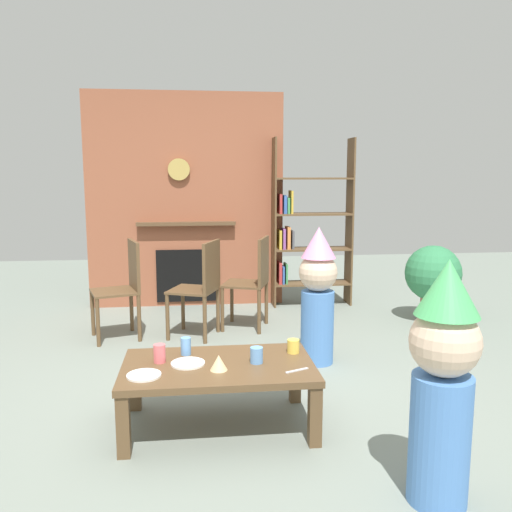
{
  "coord_description": "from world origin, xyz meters",
  "views": [
    {
      "loc": [
        -0.3,
        -3.49,
        1.5
      ],
      "look_at": [
        0.15,
        0.4,
        0.89
      ],
      "focal_mm": 37.13,
      "sensor_mm": 36.0,
      "label": 1
    }
  ],
  "objects_px": {
    "paper_cup_center": "(160,353)",
    "paper_plate_rear": "(144,375)",
    "child_in_pink": "(318,292)",
    "dining_chair_right": "(254,277)",
    "coffee_table": "(218,373)",
    "paper_plate_front": "(188,363)",
    "paper_cup_far_left": "(257,355)",
    "birthday_cake_slice": "(219,363)",
    "paper_cup_near_left": "(293,346)",
    "child_with_cone_hat": "(443,377)",
    "potted_plant_tall": "(433,275)",
    "dining_chair_middle": "(202,283)",
    "dining_chair_left": "(124,283)",
    "paper_cup_near_right": "(186,346)",
    "bookshelf": "(305,229)"
  },
  "relations": [
    {
      "from": "paper_cup_near_right",
      "to": "child_with_cone_hat",
      "type": "height_order",
      "value": "child_with_cone_hat"
    },
    {
      "from": "child_in_pink",
      "to": "dining_chair_left",
      "type": "relative_size",
      "value": 1.22
    },
    {
      "from": "paper_cup_far_left",
      "to": "child_with_cone_hat",
      "type": "bearing_deg",
      "value": -48.79
    },
    {
      "from": "dining_chair_middle",
      "to": "child_with_cone_hat",
      "type": "bearing_deg",
      "value": 132.98
    },
    {
      "from": "dining_chair_right",
      "to": "paper_plate_rear",
      "type": "bearing_deg",
      "value": 86.92
    },
    {
      "from": "paper_cup_near_left",
      "to": "dining_chair_right",
      "type": "height_order",
      "value": "dining_chair_right"
    },
    {
      "from": "coffee_table",
      "to": "paper_plate_rear",
      "type": "height_order",
      "value": "paper_plate_rear"
    },
    {
      "from": "dining_chair_left",
      "to": "dining_chair_right",
      "type": "bearing_deg",
      "value": 169.61
    },
    {
      "from": "child_with_cone_hat",
      "to": "potted_plant_tall",
      "type": "bearing_deg",
      "value": -72.88
    },
    {
      "from": "paper_cup_near_left",
      "to": "birthday_cake_slice",
      "type": "distance_m",
      "value": 0.54
    },
    {
      "from": "coffee_table",
      "to": "paper_cup_near_left",
      "type": "height_order",
      "value": "paper_cup_near_left"
    },
    {
      "from": "child_with_cone_hat",
      "to": "paper_cup_center",
      "type": "bearing_deg",
      "value": 6.34
    },
    {
      "from": "birthday_cake_slice",
      "to": "paper_plate_front",
      "type": "bearing_deg",
      "value": 147.41
    },
    {
      "from": "bookshelf",
      "to": "paper_plate_rear",
      "type": "height_order",
      "value": "bookshelf"
    },
    {
      "from": "paper_cup_near_right",
      "to": "dining_chair_right",
      "type": "relative_size",
      "value": 0.12
    },
    {
      "from": "paper_cup_near_left",
      "to": "paper_cup_near_right",
      "type": "height_order",
      "value": "paper_cup_near_right"
    },
    {
      "from": "child_in_pink",
      "to": "paper_cup_center",
      "type": "bearing_deg",
      "value": -11.86
    },
    {
      "from": "paper_cup_near_left",
      "to": "birthday_cake_slice",
      "type": "bearing_deg",
      "value": -153.01
    },
    {
      "from": "dining_chair_right",
      "to": "paper_plate_front",
      "type": "bearing_deg",
      "value": 91.44
    },
    {
      "from": "paper_cup_near_right",
      "to": "birthday_cake_slice",
      "type": "bearing_deg",
      "value": -56.33
    },
    {
      "from": "potted_plant_tall",
      "to": "coffee_table",
      "type": "bearing_deg",
      "value": -137.97
    },
    {
      "from": "paper_plate_front",
      "to": "paper_plate_rear",
      "type": "height_order",
      "value": "same"
    },
    {
      "from": "coffee_table",
      "to": "paper_cup_far_left",
      "type": "distance_m",
      "value": 0.25
    },
    {
      "from": "paper_plate_front",
      "to": "dining_chair_middle",
      "type": "xyz_separation_m",
      "value": [
        0.11,
        1.77,
        0.11
      ]
    },
    {
      "from": "paper_cup_center",
      "to": "paper_plate_rear",
      "type": "distance_m",
      "value": 0.23
    },
    {
      "from": "coffee_table",
      "to": "child_with_cone_hat",
      "type": "xyz_separation_m",
      "value": [
        0.97,
        -0.86,
        0.27
      ]
    },
    {
      "from": "birthday_cake_slice",
      "to": "dining_chair_middle",
      "type": "relative_size",
      "value": 0.11
    },
    {
      "from": "coffee_table",
      "to": "paper_cup_near_left",
      "type": "bearing_deg",
      "value": 16.8
    },
    {
      "from": "child_in_pink",
      "to": "dining_chair_right",
      "type": "relative_size",
      "value": 1.22
    },
    {
      "from": "coffee_table",
      "to": "paper_plate_front",
      "type": "distance_m",
      "value": 0.19
    },
    {
      "from": "birthday_cake_slice",
      "to": "dining_chair_left",
      "type": "height_order",
      "value": "dining_chair_left"
    },
    {
      "from": "paper_cup_far_left",
      "to": "dining_chair_left",
      "type": "distance_m",
      "value": 2.12
    },
    {
      "from": "paper_cup_center",
      "to": "birthday_cake_slice",
      "type": "distance_m",
      "value": 0.38
    },
    {
      "from": "paper_cup_far_left",
      "to": "paper_plate_rear",
      "type": "height_order",
      "value": "paper_cup_far_left"
    },
    {
      "from": "child_with_cone_hat",
      "to": "dining_chair_middle",
      "type": "distance_m",
      "value": 2.83
    },
    {
      "from": "paper_plate_front",
      "to": "child_in_pink",
      "type": "distance_m",
      "value": 1.43
    },
    {
      "from": "coffee_table",
      "to": "dining_chair_middle",
      "type": "height_order",
      "value": "dining_chair_middle"
    },
    {
      "from": "paper_plate_front",
      "to": "dining_chair_left",
      "type": "bearing_deg",
      "value": 107.89
    },
    {
      "from": "coffee_table",
      "to": "potted_plant_tall",
      "type": "height_order",
      "value": "potted_plant_tall"
    },
    {
      "from": "paper_cup_near_right",
      "to": "bookshelf",
      "type": "bearing_deg",
      "value": 64.04
    },
    {
      "from": "paper_cup_near_left",
      "to": "paper_cup_center",
      "type": "relative_size",
      "value": 0.78
    },
    {
      "from": "dining_chair_left",
      "to": "birthday_cake_slice",
      "type": "bearing_deg",
      "value": 94.25
    },
    {
      "from": "dining_chair_left",
      "to": "paper_cup_near_left",
      "type": "bearing_deg",
      "value": 108.86
    },
    {
      "from": "paper_cup_near_right",
      "to": "dining_chair_middle",
      "type": "relative_size",
      "value": 0.12
    },
    {
      "from": "paper_plate_front",
      "to": "dining_chair_middle",
      "type": "distance_m",
      "value": 1.78
    },
    {
      "from": "paper_plate_front",
      "to": "paper_cup_center",
      "type": "bearing_deg",
      "value": 161.91
    },
    {
      "from": "child_in_pink",
      "to": "bookshelf",
      "type": "bearing_deg",
      "value": -148.95
    },
    {
      "from": "paper_plate_rear",
      "to": "coffee_table",
      "type": "bearing_deg",
      "value": 19.26
    },
    {
      "from": "dining_chair_left",
      "to": "dining_chair_middle",
      "type": "relative_size",
      "value": 1.0
    },
    {
      "from": "potted_plant_tall",
      "to": "bookshelf",
      "type": "bearing_deg",
      "value": 144.42
    }
  ]
}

